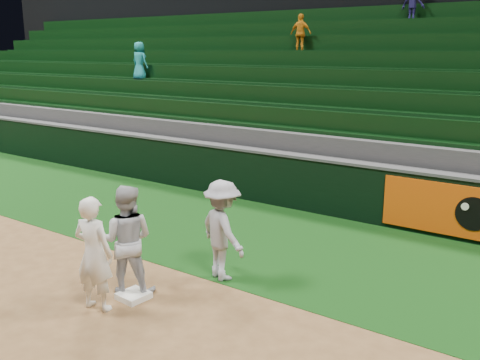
% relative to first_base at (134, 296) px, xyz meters
% --- Properties ---
extents(ground, '(70.00, 70.00, 0.00)m').
position_rel_first_base_xyz_m(ground, '(0.08, 0.23, -0.04)').
color(ground, brown).
rests_on(ground, ground).
extents(foul_grass, '(36.00, 4.20, 0.01)m').
position_rel_first_base_xyz_m(foul_grass, '(0.08, 3.23, -0.04)').
color(foul_grass, black).
rests_on(foul_grass, ground).
extents(first_base, '(0.43, 0.43, 0.09)m').
position_rel_first_base_xyz_m(first_base, '(0.00, 0.00, 0.00)').
color(first_base, white).
rests_on(first_base, ground).
extents(first_baseman, '(0.66, 0.51, 1.63)m').
position_rel_first_base_xyz_m(first_baseman, '(-0.20, -0.51, 0.77)').
color(first_baseman, white).
rests_on(first_baseman, ground).
extents(baserunner, '(1.01, 0.95, 1.66)m').
position_rel_first_base_xyz_m(baserunner, '(-0.22, 0.12, 0.78)').
color(baserunner, '#ABACB6').
rests_on(baserunner, ground).
extents(base_coach, '(1.18, 0.93, 1.60)m').
position_rel_first_base_xyz_m(base_coach, '(0.63, 1.33, 0.76)').
color(base_coach, '#9B9CA7').
rests_on(base_coach, foul_grass).
extents(field_wall, '(36.00, 0.45, 1.25)m').
position_rel_first_base_xyz_m(field_wall, '(0.11, 5.43, 0.59)').
color(field_wall, black).
rests_on(field_wall, ground).
extents(stadium_seating, '(36.00, 5.95, 5.41)m').
position_rel_first_base_xyz_m(stadium_seating, '(0.08, 9.20, 1.65)').
color(stadium_seating, '#323234').
rests_on(stadium_seating, ground).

